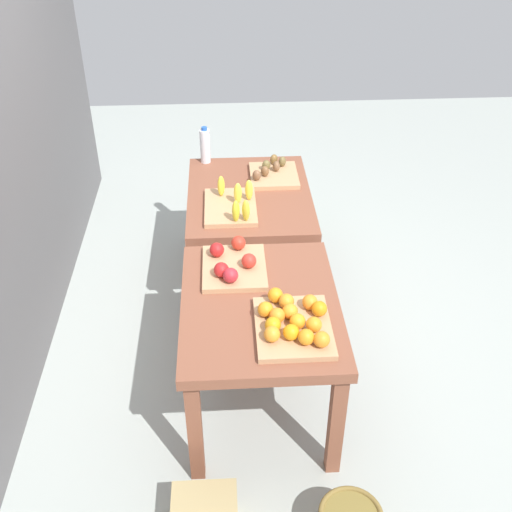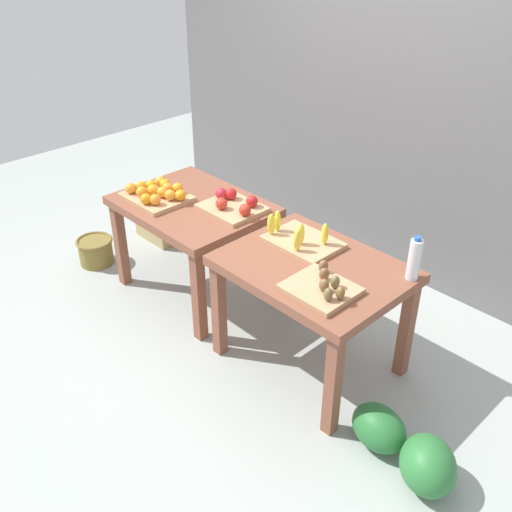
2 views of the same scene
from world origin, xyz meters
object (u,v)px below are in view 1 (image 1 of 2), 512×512
apple_bin (233,265)px  banana_crate (232,205)px  water_bottle (205,146)px  display_table_left (260,318)px  orange_bin (293,322)px  watermelon_pile (274,203)px  display_table_right (249,207)px  kiwi_bin (273,173)px

apple_bin → banana_crate: banana_crate is taller
banana_crate → water_bottle: (0.68, 0.17, 0.09)m
water_bottle → banana_crate: bearing=-165.9°
display_table_left → orange_bin: bearing=-146.3°
watermelon_pile → orange_bin: bearing=177.3°
display_table_left → orange_bin: 0.30m
display_table_left → display_table_right: (1.12, 0.00, 0.00)m
display_table_left → apple_bin: apple_bin is taller
display_table_right → apple_bin: bearing=171.4°
display_table_right → apple_bin: 0.86m
display_table_left → water_bottle: size_ratio=3.97×
banana_crate → watermelon_pile: banana_crate is taller
apple_bin → kiwi_bin: (1.05, -0.30, -0.01)m
apple_bin → banana_crate: bearing=-1.2°
display_table_right → water_bottle: (0.47, 0.29, 0.23)m
display_table_left → display_table_right: same height
banana_crate → kiwi_bin: (0.42, -0.29, -0.01)m
display_table_right → kiwi_bin: 0.30m
orange_bin → apple_bin: apple_bin is taller
display_table_left → water_bottle: water_bottle is taller
apple_bin → watermelon_pile: size_ratio=0.57×
apple_bin → display_table_right: bearing=-8.6°
display_table_left → watermelon_pile: bearing=-7.0°
banana_crate → water_bottle: size_ratio=1.69×
kiwi_bin → watermelon_pile: (0.67, -0.08, -0.63)m
watermelon_pile → water_bottle: bearing=128.0°
orange_bin → watermelon_pile: orange_bin is taller
orange_bin → water_bottle: size_ratio=1.72×
display_table_right → watermelon_pile: bearing=-15.7°
banana_crate → kiwi_bin: 0.51m
kiwi_bin → display_table_right: bearing=140.9°
kiwi_bin → water_bottle: bearing=60.7°
orange_bin → watermelon_pile: 2.31m
apple_bin → watermelon_pile: bearing=-12.3°
apple_bin → watermelon_pile: (1.72, -0.38, -0.63)m
banana_crate → watermelon_pile: (1.09, -0.36, -0.64)m
apple_bin → display_table_left: bearing=-155.5°
display_table_left → display_table_right: size_ratio=1.00×
display_table_right → water_bottle: 0.59m
kiwi_bin → water_bottle: (0.26, 0.46, 0.10)m
orange_bin → display_table_left: bearing=33.7°
orange_bin → banana_crate: bearing=12.9°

